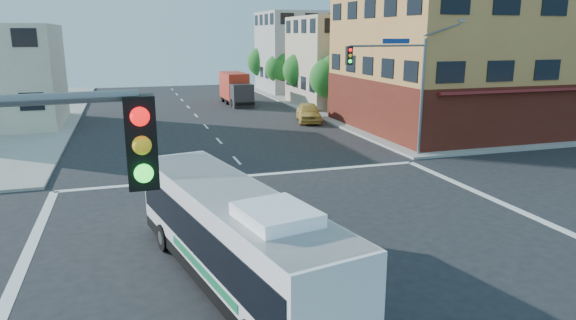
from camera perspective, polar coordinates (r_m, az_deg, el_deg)
name	(u,v)px	position (r m, az deg, el deg)	size (l,w,h in m)	color
ground	(313,244)	(18.40, 2.79, -9.32)	(120.00, 120.00, 0.00)	black
sidewalk_ne	(488,96)	(65.66, 21.38, 6.60)	(50.00, 50.00, 0.15)	gray
corner_building_ne	(474,52)	(43.03, 19.96, 11.21)	(18.10, 15.44, 14.00)	#BE8A44
building_east_near	(354,61)	(54.91, 7.34, 10.84)	(12.06, 10.06, 9.00)	#B7A68C
building_east_far	(309,52)	(67.85, 2.32, 11.90)	(12.06, 10.06, 10.00)	#A8A8A3
signal_mast_ne	(399,74)	(30.51, 12.19, 9.27)	(7.91, 1.13, 8.07)	slate
street_tree_a	(330,75)	(47.41, 4.74, 9.35)	(3.60, 3.60, 5.53)	#331C12
street_tree_b	(302,68)	(54.87, 1.55, 10.15)	(3.80, 3.80, 5.79)	#331C12
street_tree_c	(280,67)	(62.49, -0.87, 10.33)	(3.40, 3.40, 5.29)	#331C12
street_tree_d	(263,60)	(70.16, -2.77, 11.04)	(4.00, 4.00, 6.03)	#331C12
transit_bus	(233,235)	(15.09, -6.14, -8.29)	(4.51, 11.06, 3.20)	black
box_truck	(236,89)	(54.91, -5.80, 7.82)	(2.31, 7.31, 3.27)	#28282D
parked_car	(308,112)	(43.58, 2.29, 5.31)	(1.90, 4.71, 1.61)	gold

